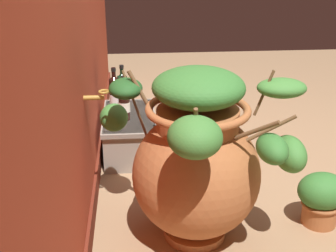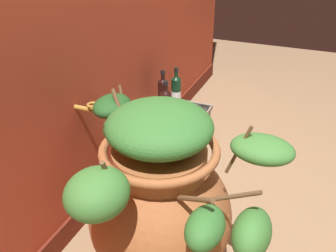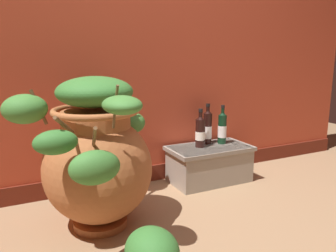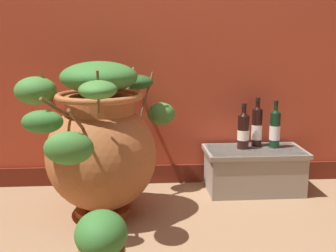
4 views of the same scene
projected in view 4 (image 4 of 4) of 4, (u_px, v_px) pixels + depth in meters
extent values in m
cube|color=maroon|center=(163.00, 174.00, 3.09)|extent=(4.40, 0.02, 0.13)
cylinder|color=#B28433|center=(136.00, 86.00, 2.91)|extent=(0.02, 0.10, 0.02)
torus|color=#B28433|center=(136.00, 82.00, 2.85)|extent=(0.06, 0.06, 0.01)
cylinder|color=#B26638|center=(103.00, 211.00, 2.56)|extent=(0.32, 0.32, 0.04)
ellipsoid|color=#B26638|center=(101.00, 156.00, 2.49)|extent=(0.62, 0.62, 0.62)
cylinder|color=#B26638|center=(100.00, 107.00, 2.43)|extent=(0.38, 0.38, 0.12)
torus|color=#B26638|center=(100.00, 96.00, 2.42)|extent=(0.49, 0.49, 0.04)
cylinder|color=brown|center=(47.00, 90.00, 2.44)|extent=(0.08, 0.03, 0.19)
ellipsoid|color=#428438|center=(36.00, 91.00, 2.45)|extent=(0.23, 0.21, 0.16)
cylinder|color=brown|center=(145.00, 100.00, 2.73)|extent=(0.12, 0.13, 0.35)
ellipsoid|color=#428438|center=(161.00, 114.00, 2.87)|extent=(0.18, 0.15, 0.15)
cylinder|color=brown|center=(76.00, 120.00, 2.12)|extent=(0.06, 0.23, 0.16)
ellipsoid|color=#428438|center=(69.00, 148.00, 2.05)|extent=(0.23, 0.14, 0.16)
cylinder|color=brown|center=(98.00, 92.00, 2.11)|extent=(0.02, 0.09, 0.22)
ellipsoid|color=#428438|center=(98.00, 90.00, 2.02)|extent=(0.18, 0.23, 0.09)
cylinder|color=brown|center=(55.00, 107.00, 2.19)|extent=(0.12, 0.16, 0.13)
ellipsoid|color=#387A33|center=(42.00, 122.00, 2.15)|extent=(0.20, 0.13, 0.12)
cylinder|color=brown|center=(129.00, 84.00, 2.68)|extent=(0.08, 0.12, 0.20)
ellipsoid|color=#235623|center=(136.00, 82.00, 2.75)|extent=(0.21, 0.17, 0.09)
ellipsoid|color=#387A33|center=(99.00, 77.00, 2.40)|extent=(0.42, 0.42, 0.17)
cube|color=#9E9384|center=(254.00, 170.00, 2.92)|extent=(0.61, 0.34, 0.29)
cube|color=gray|center=(255.00, 151.00, 2.89)|extent=(0.65, 0.36, 0.03)
cylinder|color=black|center=(275.00, 130.00, 2.92)|extent=(0.07, 0.07, 0.23)
cone|color=black|center=(276.00, 111.00, 2.89)|extent=(0.07, 0.07, 0.04)
cylinder|color=black|center=(276.00, 107.00, 2.89)|extent=(0.03, 0.03, 0.08)
cylinder|color=black|center=(276.00, 102.00, 2.88)|extent=(0.03, 0.03, 0.02)
cylinder|color=silver|center=(275.00, 133.00, 2.92)|extent=(0.07, 0.07, 0.10)
cylinder|color=black|center=(257.00, 128.00, 2.96)|extent=(0.07, 0.07, 0.25)
cone|color=black|center=(258.00, 108.00, 2.93)|extent=(0.07, 0.07, 0.04)
cylinder|color=black|center=(258.00, 104.00, 2.92)|extent=(0.03, 0.03, 0.08)
cylinder|color=black|center=(258.00, 99.00, 2.92)|extent=(0.03, 0.03, 0.02)
cylinder|color=silver|center=(257.00, 132.00, 2.96)|extent=(0.07, 0.07, 0.10)
cylinder|color=black|center=(243.00, 132.00, 2.89)|extent=(0.08, 0.08, 0.22)
cone|color=black|center=(244.00, 114.00, 2.86)|extent=(0.08, 0.08, 0.04)
cylinder|color=black|center=(244.00, 110.00, 2.86)|extent=(0.03, 0.03, 0.08)
cylinder|color=black|center=(244.00, 105.00, 2.85)|extent=(0.03, 0.03, 0.02)
cylinder|color=white|center=(243.00, 135.00, 2.89)|extent=(0.08, 0.08, 0.07)
torus|color=#A45D33|center=(102.00, 251.00, 1.88)|extent=(0.21, 0.21, 0.02)
ellipsoid|color=#387A33|center=(101.00, 234.00, 1.86)|extent=(0.22, 0.26, 0.19)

